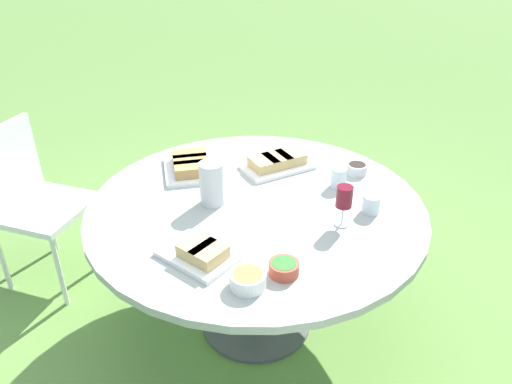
# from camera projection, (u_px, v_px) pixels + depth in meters

# --- Properties ---
(ground_plane) EXTENTS (40.00, 40.00, 0.00)m
(ground_plane) POSITION_uv_depth(u_px,v_px,m) (256.00, 322.00, 2.56)
(ground_plane) COLOR #668E42
(dining_table) EXTENTS (1.49, 1.49, 0.71)m
(dining_table) POSITION_uv_depth(u_px,v_px,m) (256.00, 220.00, 2.25)
(dining_table) COLOR #4C4C51
(dining_table) RESTS_ON ground_plane
(chair_near_left) EXTENTS (0.57, 0.56, 0.89)m
(chair_near_left) POSITION_uv_depth(u_px,v_px,m) (30.00, 194.00, 2.65)
(chair_near_left) COLOR white
(chair_near_left) RESTS_ON ground_plane
(water_pitcher) EXTENTS (0.12, 0.11, 0.20)m
(water_pitcher) POSITION_uv_depth(u_px,v_px,m) (212.00, 183.00, 2.16)
(water_pitcher) COLOR silver
(water_pitcher) RESTS_ON dining_table
(wine_glass) EXTENTS (0.07, 0.07, 0.18)m
(wine_glass) POSITION_uv_depth(u_px,v_px,m) (344.00, 198.00, 2.00)
(wine_glass) COLOR silver
(wine_glass) RESTS_ON dining_table
(platter_bread_main) EXTENTS (0.32, 0.39, 0.07)m
(platter_bread_main) POSITION_uv_depth(u_px,v_px,m) (277.00, 163.00, 2.48)
(platter_bread_main) COLOR white
(platter_bread_main) RESTS_ON dining_table
(platter_charcuterie) EXTENTS (0.33, 0.34, 0.07)m
(platter_charcuterie) POSITION_uv_depth(u_px,v_px,m) (200.00, 253.00, 1.85)
(platter_charcuterie) COLOR white
(platter_charcuterie) RESTS_ON dining_table
(platter_sandwich_side) EXTENTS (0.33, 0.29, 0.07)m
(platter_sandwich_side) POSITION_uv_depth(u_px,v_px,m) (191.00, 166.00, 2.46)
(platter_sandwich_side) COLOR white
(platter_sandwich_side) RESTS_ON dining_table
(bowl_fries) EXTENTS (0.13, 0.13, 0.06)m
(bowl_fries) POSITION_uv_depth(u_px,v_px,m) (248.00, 279.00, 1.72)
(bowl_fries) COLOR white
(bowl_fries) RESTS_ON dining_table
(bowl_salad) EXTENTS (0.11, 0.11, 0.05)m
(bowl_salad) POSITION_uv_depth(u_px,v_px,m) (284.00, 268.00, 1.78)
(bowl_salad) COLOR #B74733
(bowl_salad) RESTS_ON dining_table
(bowl_olives) EXTENTS (0.10, 0.10, 0.05)m
(bowl_olives) POSITION_uv_depth(u_px,v_px,m) (357.00, 168.00, 2.44)
(bowl_olives) COLOR silver
(bowl_olives) RESTS_ON dining_table
(cup_water_near) EXTENTS (0.07, 0.07, 0.10)m
(cup_water_near) POSITION_uv_depth(u_px,v_px,m) (339.00, 178.00, 2.32)
(cup_water_near) COLOR silver
(cup_water_near) RESTS_ON dining_table
(cup_water_far) EXTENTS (0.08, 0.08, 0.08)m
(cup_water_far) POSITION_uv_depth(u_px,v_px,m) (371.00, 204.00, 2.13)
(cup_water_far) COLOR silver
(cup_water_far) RESTS_ON dining_table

